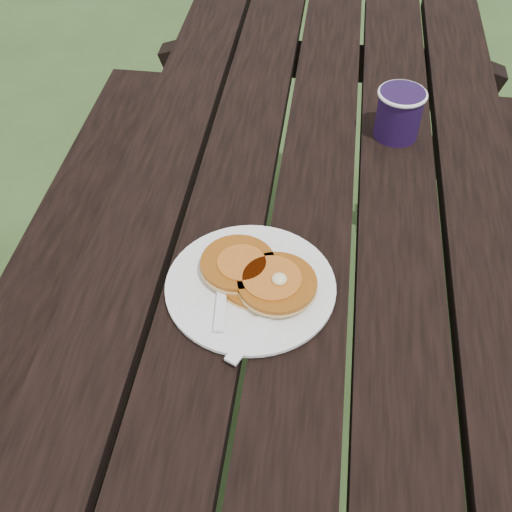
# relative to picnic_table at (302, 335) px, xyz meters

# --- Properties ---
(ground) EXTENTS (60.00, 60.00, 0.00)m
(ground) POSITION_rel_picnic_table_xyz_m (0.00, 0.00, -0.37)
(ground) COLOR #283D1A
(ground) RESTS_ON ground
(picnic_table) EXTENTS (1.36, 1.80, 0.75)m
(picnic_table) POSITION_rel_picnic_table_xyz_m (0.00, 0.00, 0.00)
(picnic_table) COLOR black
(picnic_table) RESTS_ON ground
(plate) EXTENTS (0.32, 0.32, 0.01)m
(plate) POSITION_rel_picnic_table_xyz_m (-0.08, -0.20, 0.39)
(plate) COLOR white
(plate) RESTS_ON picnic_table
(pancake_stack) EXTENTS (0.19, 0.15, 0.04)m
(pancake_stack) POSITION_rel_picnic_table_xyz_m (-0.07, -0.20, 0.41)
(pancake_stack) COLOR #A15312
(pancake_stack) RESTS_ON plate
(knife) EXTENTS (0.09, 0.17, 0.00)m
(knife) POSITION_rel_picnic_table_xyz_m (-0.06, -0.27, 0.39)
(knife) COLOR white
(knife) RESTS_ON plate
(fork) EXTENTS (0.05, 0.16, 0.01)m
(fork) POSITION_rel_picnic_table_xyz_m (-0.12, -0.25, 0.40)
(fork) COLOR white
(fork) RESTS_ON plate
(coffee_cup) EXTENTS (0.10, 0.10, 0.10)m
(coffee_cup) POSITION_rel_picnic_table_xyz_m (0.15, 0.24, 0.44)
(coffee_cup) COLOR #1D0D34
(coffee_cup) RESTS_ON picnic_table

